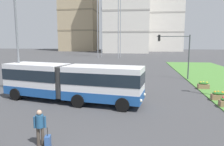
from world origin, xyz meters
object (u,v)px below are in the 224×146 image
(streetlight_left, at_px, (17,35))
(apartment_tower_west, at_px, (79,2))
(car_white_van, at_px, (71,76))
(flower_planter_5, at_px, (203,85))
(articulated_bus, at_px, (71,82))
(traffic_light_far_right, at_px, (178,49))
(pedestrian_crossing, at_px, (40,125))
(rolling_suitcase, at_px, (48,142))
(flower_planter_4, at_px, (218,96))

(streetlight_left, bearing_deg, apartment_tower_west, 103.11)
(apartment_tower_west, bearing_deg, car_white_van, -74.36)
(car_white_van, xyz_separation_m, apartment_tower_west, (-23.96, 85.61, 24.09))
(flower_planter_5, bearing_deg, articulated_bus, -152.94)
(traffic_light_far_right, relative_size, apartment_tower_west, 0.12)
(pedestrian_crossing, bearing_deg, rolling_suitcase, -23.96)
(streetlight_left, bearing_deg, articulated_bus, -11.31)
(pedestrian_crossing, relative_size, rolling_suitcase, 1.79)
(flower_planter_4, bearing_deg, flower_planter_5, 90.00)
(streetlight_left, bearing_deg, pedestrian_crossing, -54.28)
(traffic_light_far_right, bearing_deg, articulated_bus, -131.28)
(rolling_suitcase, height_order, streetlight_left, streetlight_left)
(articulated_bus, height_order, apartment_tower_west, apartment_tower_west)
(articulated_bus, relative_size, pedestrian_crossing, 6.93)
(pedestrian_crossing, distance_m, traffic_light_far_right, 21.40)
(rolling_suitcase, relative_size, flower_planter_5, 0.88)
(articulated_bus, height_order, traffic_light_far_right, traffic_light_far_right)
(car_white_van, bearing_deg, rolling_suitcase, -75.23)
(flower_planter_4, distance_m, flower_planter_5, 4.30)
(flower_planter_4, xyz_separation_m, flower_planter_5, (0.00, 4.30, 0.00))
(pedestrian_crossing, height_order, flower_planter_5, pedestrian_crossing)
(car_white_van, bearing_deg, articulated_bus, -71.34)
(car_white_van, xyz_separation_m, flower_planter_4, (14.65, -5.89, -0.33))
(rolling_suitcase, relative_size, streetlight_left, 0.10)
(apartment_tower_west, bearing_deg, traffic_light_far_right, -65.75)
(streetlight_left, xyz_separation_m, apartment_tower_west, (-21.50, 92.34, 19.45))
(articulated_bus, distance_m, rolling_suitcase, 7.86)
(rolling_suitcase, bearing_deg, apartment_tower_west, 105.50)
(articulated_bus, relative_size, streetlight_left, 1.22)
(articulated_bus, xyz_separation_m, rolling_suitcase, (1.43, -7.61, -1.34))
(apartment_tower_west, bearing_deg, pedestrian_crossing, -74.70)
(car_white_van, xyz_separation_m, pedestrian_crossing, (3.59, -15.14, 0.25))
(traffic_light_far_right, bearing_deg, rolling_suitcase, -114.56)
(flower_planter_4, relative_size, apartment_tower_west, 0.02)
(flower_planter_4, bearing_deg, rolling_suitcase, -138.27)
(car_white_van, xyz_separation_m, flower_planter_5, (14.65, -1.59, -0.33))
(articulated_bus, distance_m, apartment_tower_west, 99.79)
(articulated_bus, xyz_separation_m, flower_planter_5, (12.03, 6.15, -1.23))
(articulated_bus, bearing_deg, flower_planter_4, 8.74)
(pedestrian_crossing, bearing_deg, flower_planter_4, 39.95)
(articulated_bus, bearing_deg, traffic_light_far_right, 48.72)
(car_white_van, bearing_deg, pedestrian_crossing, -76.65)
(flower_planter_4, bearing_deg, pedestrian_crossing, -140.05)
(rolling_suitcase, xyz_separation_m, flower_planter_4, (10.60, 9.46, 0.11))
(articulated_bus, height_order, rolling_suitcase, articulated_bus)
(articulated_bus, xyz_separation_m, traffic_light_far_right, (10.23, 11.66, 2.32))
(traffic_light_far_right, distance_m, apartment_tower_west, 92.00)
(rolling_suitcase, distance_m, traffic_light_far_right, 21.49)
(flower_planter_4, bearing_deg, apartment_tower_west, 112.88)
(rolling_suitcase, height_order, flower_planter_4, rolling_suitcase)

